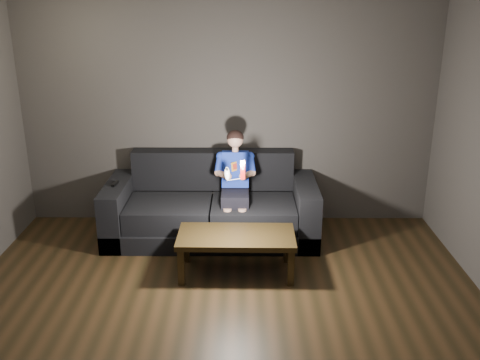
{
  "coord_description": "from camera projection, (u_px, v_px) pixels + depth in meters",
  "views": [
    {
      "loc": [
        0.18,
        -3.85,
        2.74
      ],
      "look_at": [
        0.15,
        1.55,
        0.85
      ],
      "focal_mm": 40.0,
      "sensor_mm": 36.0,
      "label": 1
    }
  ],
  "objects": [
    {
      "name": "nunchuk_white",
      "position": [
        227.0,
        174.0,
        5.63
      ],
      "size": [
        0.08,
        0.1,
        0.15
      ],
      "color": "white",
      "rests_on": "child"
    },
    {
      "name": "wii_remote_red",
      "position": [
        243.0,
        170.0,
        5.61
      ],
      "size": [
        0.05,
        0.08,
        0.2
      ],
      "color": "red",
      "rests_on": "child"
    },
    {
      "name": "wii_remote_black",
      "position": [
        115.0,
        184.0,
        6.12
      ],
      "size": [
        0.06,
        0.16,
        0.03
      ],
      "color": "black",
      "rests_on": "sofa"
    },
    {
      "name": "sofa",
      "position": [
        212.0,
        211.0,
        6.32
      ],
      "size": [
        2.44,
        1.06,
        0.94
      ],
      "color": "black",
      "rests_on": "floor"
    },
    {
      "name": "coffee_table",
      "position": [
        236.0,
        240.0,
        5.43
      ],
      "size": [
        1.19,
        0.61,
        0.43
      ],
      "color": "black",
      "rests_on": "floor"
    },
    {
      "name": "floor",
      "position": [
        221.0,
        334.0,
        4.54
      ],
      "size": [
        5.0,
        5.0,
        0.0
      ],
      "primitive_type": "plane",
      "color": "black",
      "rests_on": "ground"
    },
    {
      "name": "child",
      "position": [
        235.0,
        176.0,
        6.09
      ],
      "size": [
        0.46,
        0.57,
        1.14
      ],
      "color": "black",
      "rests_on": "sofa"
    },
    {
      "name": "back_wall",
      "position": [
        228.0,
        115.0,
        6.45
      ],
      "size": [
        5.0,
        0.04,
        2.7
      ],
      "primitive_type": "cube",
      "color": "#3F3A36",
      "rests_on": "ground"
    }
  ]
}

